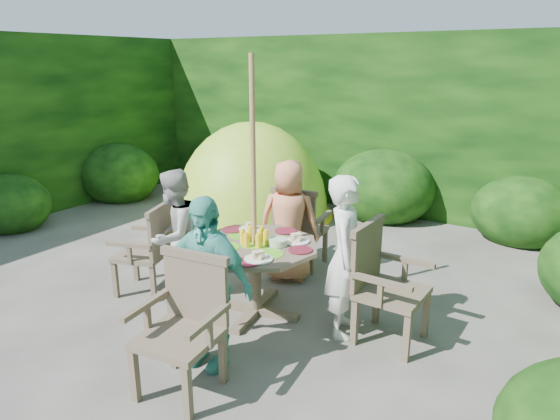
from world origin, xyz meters
The scene contains 13 objects.
ground centered at (0.00, 0.00, 0.00)m, with size 60.00×60.00×0.00m, color #45433E.
hedge_enclosure centered at (0.00, 1.33, 1.25)m, with size 9.00×9.00×2.50m.
patio_table centered at (0.75, 0.05, 0.55)m, with size 1.31×1.31×0.78m.
parasol_pole centered at (0.74, 0.05, 1.10)m, with size 0.04×0.04×2.20m, color olive.
garden_chair_right centered at (1.82, 0.26, 0.49)m, with size 0.50×0.56×0.91m.
garden_chair_left centered at (-0.35, -0.14, 0.45)m, with size 0.58×0.62×0.84m.
garden_chair_back centered at (0.54, 1.13, 0.46)m, with size 0.57×0.52×0.86m.
garden_chair_front centered at (0.95, -1.04, 0.48)m, with size 0.59×0.54×0.89m.
child_right centered at (1.53, 0.19, 0.66)m, with size 0.48×0.32×1.32m, color white.
child_left centered at (-0.04, -0.10, 0.61)m, with size 0.60×0.46×1.23m, color #A1A29C.
child_back centered at (0.60, 0.83, 0.61)m, with size 0.60×0.39×1.23m, color #DC825B.
child_front centered at (0.89, -0.74, 0.64)m, with size 0.75×0.31×1.28m, color #4CB2A7.
dome_tent centered at (-1.00, 2.38, 0.00)m, with size 2.34×2.34×2.67m.
Camera 1 is at (3.08, -3.17, 2.15)m, focal length 32.00 mm.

